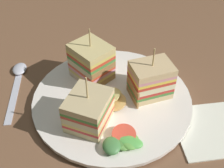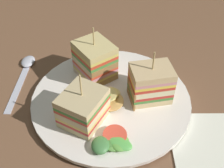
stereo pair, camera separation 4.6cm
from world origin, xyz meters
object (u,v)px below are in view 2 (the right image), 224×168
(sandwich_wedge_0, at_px, (84,107))
(sandwich_wedge_2, at_px, (96,60))
(napkin, at_px, (216,140))
(spoon, at_px, (26,68))
(sandwich_wedge_1, at_px, (152,85))
(plate, at_px, (112,99))
(chip_pile, at_px, (109,96))

(sandwich_wedge_0, relative_size, sandwich_wedge_2, 0.91)
(sandwich_wedge_0, bearing_deg, napkin, -70.69)
(spoon, xyz_separation_m, napkin, (-0.33, 0.17, -0.00))
(sandwich_wedge_1, bearing_deg, sandwich_wedge_2, -43.96)
(plate, xyz_separation_m, chip_pile, (0.01, 0.01, 0.01))
(sandwich_wedge_1, relative_size, sandwich_wedge_2, 0.93)
(plate, relative_size, sandwich_wedge_1, 2.90)
(plate, bearing_deg, sandwich_wedge_1, 176.46)
(sandwich_wedge_0, bearing_deg, sandwich_wedge_2, 21.73)
(sandwich_wedge_1, relative_size, napkin, 0.69)
(plate, distance_m, spoon, 0.19)
(sandwich_wedge_0, bearing_deg, plate, -11.63)
(sandwich_wedge_0, bearing_deg, spoon, 71.52)
(spoon, bearing_deg, sandwich_wedge_1, -109.05)
(sandwich_wedge_0, height_order, sandwich_wedge_1, sandwich_wedge_1)
(sandwich_wedge_2, xyz_separation_m, napkin, (-0.19, 0.14, -0.04))
(chip_pile, xyz_separation_m, spoon, (0.17, -0.10, -0.02))
(sandwich_wedge_0, distance_m, sandwich_wedge_1, 0.12)
(spoon, relative_size, napkin, 1.15)
(plate, distance_m, sandwich_wedge_2, 0.08)
(plate, xyz_separation_m, sandwich_wedge_1, (-0.07, 0.00, 0.04))
(chip_pile, height_order, napkin, chip_pile)
(sandwich_wedge_0, bearing_deg, sandwich_wedge_1, -38.13)
(plate, relative_size, sandwich_wedge_2, 2.69)
(plate, relative_size, chip_pile, 3.91)
(napkin, bearing_deg, chip_pile, -24.39)
(sandwich_wedge_1, xyz_separation_m, chip_pile, (0.07, 0.01, -0.02))
(plate, bearing_deg, napkin, 152.24)
(sandwich_wedge_2, bearing_deg, chip_pile, -16.03)
(chip_pile, distance_m, spoon, 0.19)
(napkin, bearing_deg, sandwich_wedge_1, -40.32)
(chip_pile, bearing_deg, spoon, -30.81)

